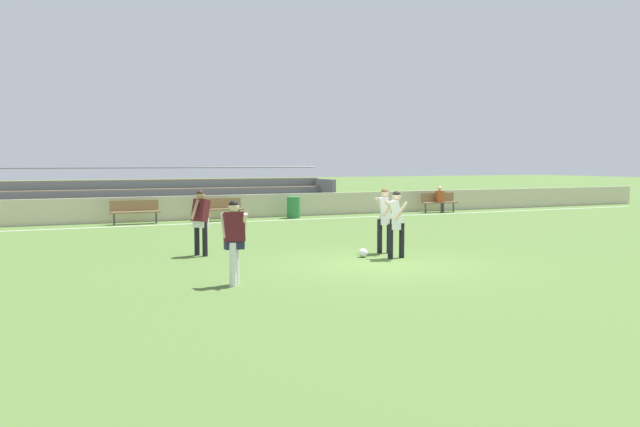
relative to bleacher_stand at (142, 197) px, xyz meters
The scene contains 14 objects.
ground_plane 15.77m from the bleacher_stand, 81.13° to the right, with size 160.00×160.00×0.00m, color #4C6B30.
field_line_sideline 4.53m from the bleacher_stand, 56.86° to the right, with size 44.00×0.12×0.01m, color white.
sideline_wall 3.18m from the bleacher_stand, 39.76° to the right, with size 48.00×0.16×0.98m, color beige.
bleacher_stand is the anchor object (origin of this frame).
bench_near_wall_gap 13.32m from the bleacher_stand, 12.51° to the right, with size 1.80×0.40×0.90m.
bench_far_right 3.01m from the bleacher_stand, 105.58° to the right, with size 1.80×0.40×0.90m.
bench_centre_sideline 3.83m from the bleacher_stand, 49.08° to the right, with size 1.80×0.40×0.90m.
trash_bin 6.40m from the bleacher_stand, 27.37° to the right, with size 0.55×0.55×0.89m, color #2D7F3D.
spectator_seated 13.35m from the bleacher_stand, 13.00° to the right, with size 0.36×0.42×1.21m.
player_white_dropping_back 14.38m from the bleacher_stand, 75.81° to the right, with size 0.43×0.60×1.67m.
player_white_trailing_run 15.23m from the bleacher_stand, 77.47° to the right, with size 0.48×0.66×1.64m.
player_dark_wide_left 12.45m from the bleacher_stand, 94.04° to the right, with size 0.64×0.50×1.64m.
player_dark_wide_right 16.71m from the bleacher_stand, 94.77° to the right, with size 0.49×0.44×1.62m.
soccer_ball 14.64m from the bleacher_stand, 79.53° to the right, with size 0.22×0.22×0.22m, color white.
Camera 1 is at (-7.79, -13.33, 2.35)m, focal length 38.07 mm.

